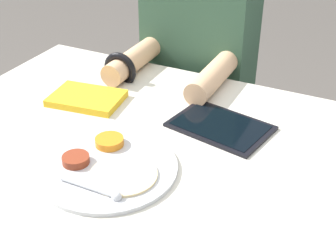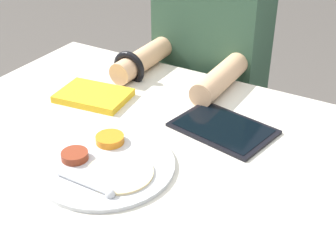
{
  "view_description": "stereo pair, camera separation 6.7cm",
  "coord_description": "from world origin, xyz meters",
  "px_view_note": "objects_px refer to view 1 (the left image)",
  "views": [
    {
      "loc": [
        0.44,
        -0.77,
        1.36
      ],
      "look_at": [
        0.03,
        0.07,
        0.79
      ],
      "focal_mm": 50.0,
      "sensor_mm": 36.0,
      "label": 1
    },
    {
      "loc": [
        0.5,
        -0.74,
        1.36
      ],
      "look_at": [
        0.03,
        0.07,
        0.79
      ],
      "focal_mm": 50.0,
      "sensor_mm": 36.0,
      "label": 2
    }
  ],
  "objects_px": {
    "red_notebook": "(87,99)",
    "tablet_device": "(220,126)",
    "thali_tray": "(108,167)",
    "person_diner": "(197,94)"
  },
  "relations": [
    {
      "from": "thali_tray",
      "to": "red_notebook",
      "type": "bearing_deg",
      "value": 132.72
    },
    {
      "from": "thali_tray",
      "to": "tablet_device",
      "type": "relative_size",
      "value": 1.15
    },
    {
      "from": "red_notebook",
      "to": "tablet_device",
      "type": "height_order",
      "value": "red_notebook"
    },
    {
      "from": "tablet_device",
      "to": "thali_tray",
      "type": "bearing_deg",
      "value": -120.29
    },
    {
      "from": "tablet_device",
      "to": "person_diner",
      "type": "relative_size",
      "value": 0.23
    },
    {
      "from": "red_notebook",
      "to": "person_diner",
      "type": "bearing_deg",
      "value": 71.92
    },
    {
      "from": "thali_tray",
      "to": "person_diner",
      "type": "bearing_deg",
      "value": 96.32
    },
    {
      "from": "red_notebook",
      "to": "tablet_device",
      "type": "xyz_separation_m",
      "value": [
        0.39,
        0.03,
        -0.0
      ]
    },
    {
      "from": "tablet_device",
      "to": "person_diner",
      "type": "distance_m",
      "value": 0.51
    },
    {
      "from": "thali_tray",
      "to": "person_diner",
      "type": "distance_m",
      "value": 0.73
    }
  ]
}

